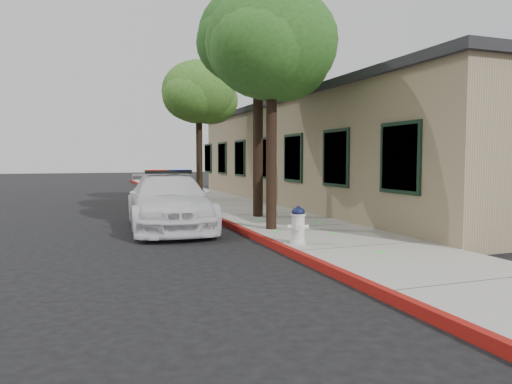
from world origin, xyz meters
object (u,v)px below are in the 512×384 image
object	(u,v)px
street_tree_mid	(258,44)
street_tree_far	(200,95)
clapboard_building	(351,154)
street_tree_near	(272,49)
fire_hydrant	(298,225)
police_car	(169,201)

from	to	relation	value
street_tree_mid	street_tree_far	size ratio (longest dim) A/B	1.18
clapboard_building	street_tree_far	size ratio (longest dim) A/B	3.54
clapboard_building	street_tree_far	distance (m)	6.76
street_tree_near	street_tree_far	distance (m)	8.73
fire_hydrant	street_tree_mid	bearing A→B (deg)	102.26
street_tree_mid	fire_hydrant	bearing A→B (deg)	-100.42
clapboard_building	fire_hydrant	size ratio (longest dim) A/B	26.47
street_tree_near	police_car	bearing A→B (deg)	139.85
fire_hydrant	street_tree_far	bearing A→B (deg)	109.99
fire_hydrant	street_tree_mid	world-z (taller)	street_tree_mid
clapboard_building	police_car	xyz separation A→B (m)	(-8.26, -4.22, -1.37)
street_tree_mid	street_tree_far	xyz separation A→B (m)	(-0.38, 6.06, -0.82)
fire_hydrant	street_tree_far	size ratio (longest dim) A/B	0.13
street_tree_near	street_tree_mid	distance (m)	2.85
clapboard_building	street_tree_mid	world-z (taller)	street_tree_mid
clapboard_building	police_car	bearing A→B (deg)	-152.94
fire_hydrant	street_tree_mid	size ratio (longest dim) A/B	0.11
police_car	street_tree_near	size ratio (longest dim) A/B	0.88
street_tree_near	street_tree_far	xyz separation A→B (m)	(0.24, 8.73, -0.06)
clapboard_building	fire_hydrant	xyz separation A→B (m)	(-6.25, -8.30, -1.58)
clapboard_building	street_tree_near	xyz separation A→B (m)	(-5.98, -6.14, 2.52)
police_car	street_tree_mid	world-z (taller)	street_tree_mid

